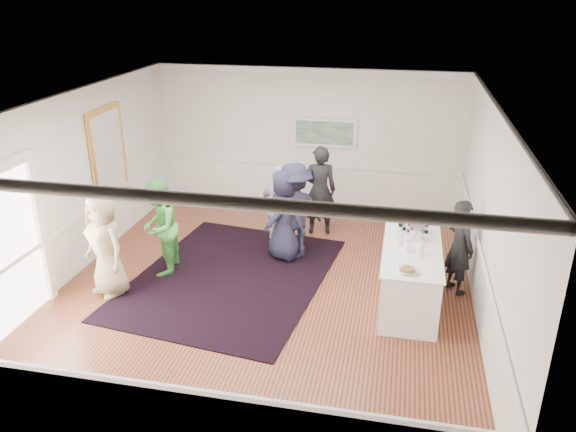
% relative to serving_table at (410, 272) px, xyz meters
% --- Properties ---
extents(floor, '(8.00, 8.00, 0.00)m').
position_rel_serving_table_xyz_m(floor, '(-2.42, -0.10, -0.50)').
color(floor, brown).
rests_on(floor, ground).
extents(ceiling, '(7.00, 8.00, 0.02)m').
position_rel_serving_table_xyz_m(ceiling, '(-2.42, -0.10, 2.70)').
color(ceiling, white).
rests_on(ceiling, wall_back).
extents(wall_left, '(0.02, 8.00, 3.20)m').
position_rel_serving_table_xyz_m(wall_left, '(-5.92, -0.10, 1.10)').
color(wall_left, white).
rests_on(wall_left, floor).
extents(wall_right, '(0.02, 8.00, 3.20)m').
position_rel_serving_table_xyz_m(wall_right, '(1.08, -0.10, 1.10)').
color(wall_right, white).
rests_on(wall_right, floor).
extents(wall_back, '(7.00, 0.02, 3.20)m').
position_rel_serving_table_xyz_m(wall_back, '(-2.42, 3.90, 1.10)').
color(wall_back, white).
rests_on(wall_back, floor).
extents(wall_front, '(7.00, 0.02, 3.20)m').
position_rel_serving_table_xyz_m(wall_front, '(-2.42, -4.10, 1.10)').
color(wall_front, white).
rests_on(wall_front, floor).
extents(wainscoting, '(7.00, 8.00, 1.00)m').
position_rel_serving_table_xyz_m(wainscoting, '(-2.42, -0.10, 0.00)').
color(wainscoting, white).
rests_on(wainscoting, floor).
extents(mirror, '(0.05, 1.25, 1.85)m').
position_rel_serving_table_xyz_m(mirror, '(-5.87, 1.20, 1.30)').
color(mirror, gold).
rests_on(mirror, wall_left).
extents(doorway, '(0.10, 1.78, 2.56)m').
position_rel_serving_table_xyz_m(doorway, '(-5.86, -2.00, 0.92)').
color(doorway, white).
rests_on(doorway, wall_left).
extents(landscape_painting, '(1.44, 0.06, 0.66)m').
position_rel_serving_table_xyz_m(landscape_painting, '(-2.02, 3.85, 1.28)').
color(landscape_painting, white).
rests_on(landscape_painting, wall_back).
extents(area_rug, '(3.69, 4.56, 0.02)m').
position_rel_serving_table_xyz_m(area_rug, '(-3.12, 0.08, -0.49)').
color(area_rug, black).
rests_on(area_rug, floor).
extents(serving_table, '(0.93, 2.44, 0.99)m').
position_rel_serving_table_xyz_m(serving_table, '(0.00, 0.00, 0.00)').
color(serving_table, white).
rests_on(serving_table, floor).
extents(bartender, '(0.66, 0.72, 1.65)m').
position_rel_serving_table_xyz_m(bartender, '(0.78, 0.45, 0.33)').
color(bartender, black).
rests_on(bartender, floor).
extents(guest_tan, '(1.04, 0.92, 1.80)m').
position_rel_serving_table_xyz_m(guest_tan, '(-4.96, -0.83, 0.40)').
color(guest_tan, tan).
rests_on(guest_tan, floor).
extents(guest_green, '(0.77, 0.93, 1.76)m').
position_rel_serving_table_xyz_m(guest_green, '(-4.39, 0.05, 0.38)').
color(guest_green, green).
rests_on(guest_green, floor).
extents(guest_lilac, '(1.10, 0.94, 1.76)m').
position_rel_serving_table_xyz_m(guest_lilac, '(-2.48, 1.29, 0.38)').
color(guest_lilac, silver).
rests_on(guest_lilac, floor).
extents(guest_dark_a, '(1.37, 1.30, 1.86)m').
position_rel_serving_table_xyz_m(guest_dark_a, '(-2.18, 1.19, 0.43)').
color(guest_dark_a, '#1D1D30').
rests_on(guest_dark_a, floor).
extents(guest_dark_b, '(0.77, 0.59, 1.89)m').
position_rel_serving_table_xyz_m(guest_dark_b, '(-1.88, 2.36, 0.45)').
color(guest_dark_b, black).
rests_on(guest_dark_b, floor).
extents(guest_navy, '(1.03, 0.94, 1.76)m').
position_rel_serving_table_xyz_m(guest_navy, '(-2.33, 1.07, 0.38)').
color(guest_navy, '#1D1D30').
rests_on(guest_navy, floor).
extents(wine_bottles, '(0.50, 0.27, 0.31)m').
position_rel_serving_table_xyz_m(wine_bottles, '(-0.00, 0.53, 0.65)').
color(wine_bottles, black).
rests_on(wine_bottles, serving_table).
extents(juice_pitchers, '(0.43, 0.45, 0.24)m').
position_rel_serving_table_xyz_m(juice_pitchers, '(-0.06, -0.23, 0.61)').
color(juice_pitchers, '#61AE3E').
rests_on(juice_pitchers, serving_table).
extents(ice_bucket, '(0.26, 0.26, 0.25)m').
position_rel_serving_table_xyz_m(ice_bucket, '(0.05, 0.21, 0.61)').
color(ice_bucket, silver).
rests_on(ice_bucket, serving_table).
extents(nut_bowl, '(0.28, 0.28, 0.07)m').
position_rel_serving_table_xyz_m(nut_bowl, '(-0.06, -0.97, 0.53)').
color(nut_bowl, white).
rests_on(nut_bowl, serving_table).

